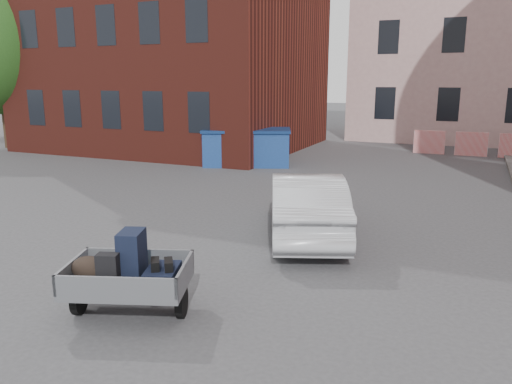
% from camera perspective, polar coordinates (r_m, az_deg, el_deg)
% --- Properties ---
extents(ground, '(120.00, 120.00, 0.00)m').
position_cam_1_polar(ground, '(9.61, -4.37, -6.69)').
color(ground, '#38383A').
rests_on(ground, ground).
extents(far_building, '(6.00, 6.00, 8.00)m').
position_cam_1_polar(far_building, '(38.60, -15.76, 13.53)').
color(far_building, maroon).
rests_on(far_building, ground).
extents(barriers, '(4.70, 0.18, 1.00)m').
position_cam_1_polar(barriers, '(23.13, 23.39, 5.05)').
color(barriers, red).
rests_on(barriers, ground).
extents(trailer, '(1.88, 1.98, 1.20)m').
position_cam_1_polar(trailer, '(7.10, -14.46, -9.05)').
color(trailer, black).
rests_on(trailer, ground).
extents(dumpster, '(3.66, 2.77, 1.37)m').
position_cam_1_polar(dumpster, '(18.93, -1.07, 5.18)').
color(dumpster, navy).
rests_on(dumpster, ground).
extents(silver_car, '(2.84, 4.28, 1.33)m').
position_cam_1_polar(silver_car, '(10.33, 5.77, -1.45)').
color(silver_car, '#B7BABF').
rests_on(silver_car, ground).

